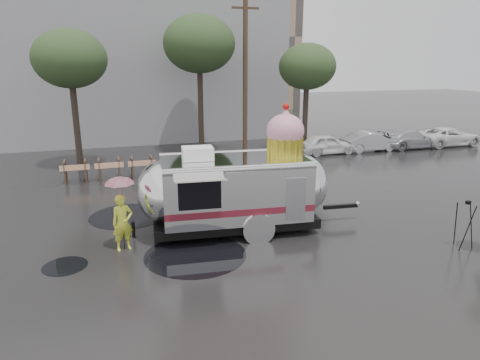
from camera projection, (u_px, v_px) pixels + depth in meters
name	position (u px, v px, depth m)	size (l,w,h in m)	color
ground	(310.00, 249.00, 12.74)	(120.00, 120.00, 0.00)	black
puddles	(174.00, 222.00, 14.92)	(7.26, 8.23, 0.01)	black
grey_building	(121.00, 46.00, 31.91)	(22.00, 12.00, 13.00)	slate
utility_pole	(245.00, 75.00, 25.09)	(1.60, 0.28, 9.00)	#473323
tree_left	(70.00, 59.00, 21.20)	(3.64, 3.64, 6.95)	#382D26
tree_mid	(199.00, 44.00, 24.82)	(4.20, 4.20, 8.03)	#382D26
tree_right	(307.00, 67.00, 25.05)	(3.36, 3.36, 6.42)	#382D26
barricade_row	(109.00, 168.00, 20.17)	(4.30, 0.80, 1.00)	#473323
parked_cars	(394.00, 138.00, 26.96)	(13.20, 1.90, 1.50)	silver
airstream_trailer	(237.00, 187.00, 13.89)	(7.81, 3.17, 4.22)	silver
person_left	(123.00, 223.00, 12.53)	(0.61, 0.40, 1.68)	#D4DD39
umbrella_pink	(120.00, 188.00, 12.24)	(1.05, 1.05, 2.27)	#CD8193
tripod	(466.00, 220.00, 12.64)	(0.55, 0.62, 1.49)	black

